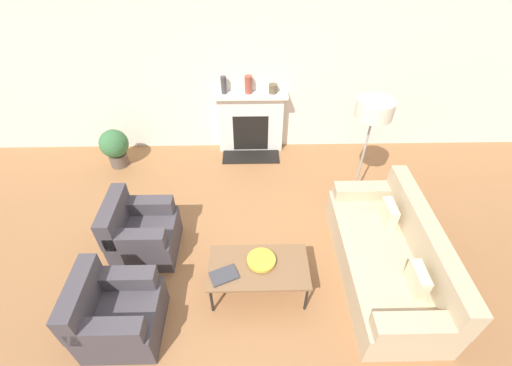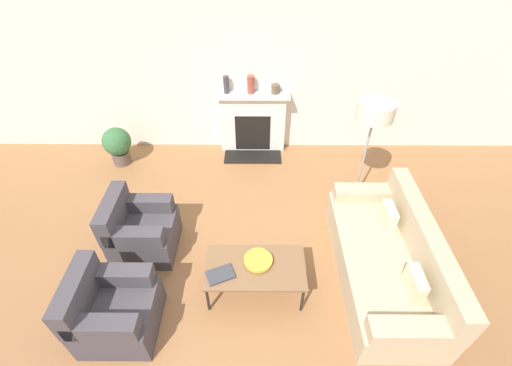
{
  "view_description": "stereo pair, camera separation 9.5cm",
  "coord_description": "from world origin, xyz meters",
  "px_view_note": "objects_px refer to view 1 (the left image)",
  "views": [
    {
      "loc": [
        0.22,
        -2.15,
        3.62
      ],
      "look_at": [
        0.29,
        1.5,
        0.45
      ],
      "focal_mm": 24.0,
      "sensor_mm": 36.0,
      "label": 1
    },
    {
      "loc": [
        0.32,
        -2.15,
        3.62
      ],
      "look_at": [
        0.29,
        1.5,
        0.45
      ],
      "focal_mm": 24.0,
      "sensor_mm": 36.0,
      "label": 2
    }
  ],
  "objects_px": {
    "book": "(224,275)",
    "mantel_vase_left": "(224,85)",
    "coffee_table": "(258,268)",
    "mantel_vase_center_left": "(248,85)",
    "armchair_far": "(141,233)",
    "potted_plant": "(115,146)",
    "fireplace": "(251,123)",
    "floor_lamp": "(373,116)",
    "couch": "(389,257)",
    "bowl": "(261,260)",
    "mantel_vase_center_right": "(273,89)",
    "armchair_near": "(116,314)"
  },
  "relations": [
    {
      "from": "armchair_far",
      "to": "couch",
      "type": "bearing_deg",
      "value": -97.84
    },
    {
      "from": "mantel_vase_center_left",
      "to": "armchair_far",
      "type": "bearing_deg",
      "value": -120.83
    },
    {
      "from": "mantel_vase_left",
      "to": "potted_plant",
      "type": "xyz_separation_m",
      "value": [
        -1.83,
        -0.45,
        -0.85
      ]
    },
    {
      "from": "book",
      "to": "couch",
      "type": "bearing_deg",
      "value": -13.63
    },
    {
      "from": "couch",
      "to": "coffee_table",
      "type": "relative_size",
      "value": 1.89
    },
    {
      "from": "book",
      "to": "mantel_vase_center_left",
      "type": "bearing_deg",
      "value": 61.78
    },
    {
      "from": "armchair_far",
      "to": "potted_plant",
      "type": "relative_size",
      "value": 1.27
    },
    {
      "from": "floor_lamp",
      "to": "mantel_vase_left",
      "type": "xyz_separation_m",
      "value": [
        -1.96,
        1.39,
        -0.22
      ]
    },
    {
      "from": "fireplace",
      "to": "floor_lamp",
      "type": "distance_m",
      "value": 2.26
    },
    {
      "from": "bowl",
      "to": "mantel_vase_left",
      "type": "relative_size",
      "value": 1.13
    },
    {
      "from": "armchair_near",
      "to": "book",
      "type": "height_order",
      "value": "armchair_near"
    },
    {
      "from": "bowl",
      "to": "mantel_vase_left",
      "type": "xyz_separation_m",
      "value": [
        -0.52,
        2.85,
        0.75
      ]
    },
    {
      "from": "armchair_far",
      "to": "floor_lamp",
      "type": "relative_size",
      "value": 0.51
    },
    {
      "from": "book",
      "to": "mantel_vase_center_right",
      "type": "xyz_separation_m",
      "value": [
        0.68,
        3.03,
        0.7
      ]
    },
    {
      "from": "fireplace",
      "to": "book",
      "type": "height_order",
      "value": "fireplace"
    },
    {
      "from": "armchair_near",
      "to": "armchair_far",
      "type": "bearing_deg",
      "value": 0.0
    },
    {
      "from": "armchair_far",
      "to": "bowl",
      "type": "xyz_separation_m",
      "value": [
        1.5,
        -0.56,
        0.15
      ]
    },
    {
      "from": "armchair_far",
      "to": "potted_plant",
      "type": "bearing_deg",
      "value": 24.82
    },
    {
      "from": "fireplace",
      "to": "mantel_vase_center_left",
      "type": "xyz_separation_m",
      "value": [
        -0.03,
        0.01,
        0.7
      ]
    },
    {
      "from": "mantel_vase_center_left",
      "to": "mantel_vase_center_right",
      "type": "bearing_deg",
      "value": 0.0
    },
    {
      "from": "armchair_far",
      "to": "floor_lamp",
      "type": "bearing_deg",
      "value": -72.87
    },
    {
      "from": "armchair_far",
      "to": "floor_lamp",
      "type": "distance_m",
      "value": 3.27
    },
    {
      "from": "fireplace",
      "to": "mantel_vase_center_right",
      "type": "xyz_separation_m",
      "value": [
        0.37,
        0.01,
        0.63
      ]
    },
    {
      "from": "couch",
      "to": "bowl",
      "type": "bearing_deg",
      "value": -84.71
    },
    {
      "from": "floor_lamp",
      "to": "mantel_vase_left",
      "type": "bearing_deg",
      "value": 144.68
    },
    {
      "from": "bowl",
      "to": "mantel_vase_center_right",
      "type": "relative_size",
      "value": 2.23
    },
    {
      "from": "fireplace",
      "to": "mantel_vase_left",
      "type": "distance_m",
      "value": 0.82
    },
    {
      "from": "book",
      "to": "floor_lamp",
      "type": "height_order",
      "value": "floor_lamp"
    },
    {
      "from": "book",
      "to": "mantel_vase_left",
      "type": "distance_m",
      "value": 3.12
    },
    {
      "from": "armchair_far",
      "to": "bowl",
      "type": "bearing_deg",
      "value": -110.41
    },
    {
      "from": "floor_lamp",
      "to": "mantel_vase_center_left",
      "type": "xyz_separation_m",
      "value": [
        -1.57,
        1.39,
        -0.22
      ]
    },
    {
      "from": "floor_lamp",
      "to": "mantel_vase_center_right",
      "type": "height_order",
      "value": "floor_lamp"
    },
    {
      "from": "fireplace",
      "to": "mantel_vase_left",
      "type": "bearing_deg",
      "value": 177.98
    },
    {
      "from": "coffee_table",
      "to": "mantel_vase_center_left",
      "type": "relative_size",
      "value": 3.86
    },
    {
      "from": "bowl",
      "to": "mantel_vase_center_right",
      "type": "distance_m",
      "value": 2.94
    },
    {
      "from": "couch",
      "to": "book",
      "type": "xyz_separation_m",
      "value": [
        -1.93,
        -0.32,
        0.15
      ]
    },
    {
      "from": "armchair_far",
      "to": "coffee_table",
      "type": "bearing_deg",
      "value": -112.79
    },
    {
      "from": "armchair_near",
      "to": "bowl",
      "type": "height_order",
      "value": "armchair_near"
    },
    {
      "from": "mantel_vase_left",
      "to": "potted_plant",
      "type": "bearing_deg",
      "value": -166.26
    },
    {
      "from": "armchair_far",
      "to": "coffee_table",
      "type": "xyz_separation_m",
      "value": [
        1.46,
        -0.61,
        0.09
      ]
    },
    {
      "from": "bowl",
      "to": "mantel_vase_left",
      "type": "bearing_deg",
      "value": 100.33
    },
    {
      "from": "coffee_table",
      "to": "mantel_vase_center_right",
      "type": "relative_size",
      "value": 7.75
    },
    {
      "from": "armchair_far",
      "to": "bowl",
      "type": "height_order",
      "value": "armchair_far"
    },
    {
      "from": "armchair_far",
      "to": "book",
      "type": "relative_size",
      "value": 2.49
    },
    {
      "from": "armchair_near",
      "to": "mantel_vase_center_right",
      "type": "xyz_separation_m",
      "value": [
        1.77,
        3.37,
        0.83
      ]
    },
    {
      "from": "couch",
      "to": "mantel_vase_center_left",
      "type": "bearing_deg",
      "value": -148.71
    },
    {
      "from": "fireplace",
      "to": "coffee_table",
      "type": "xyz_separation_m",
      "value": [
        0.07,
        -2.9,
        -0.11
      ]
    },
    {
      "from": "mantel_vase_center_left",
      "to": "mantel_vase_left",
      "type": "bearing_deg",
      "value": 180.0
    },
    {
      "from": "armchair_near",
      "to": "potted_plant",
      "type": "height_order",
      "value": "armchair_near"
    },
    {
      "from": "floor_lamp",
      "to": "couch",
      "type": "bearing_deg",
      "value": -86.51
    }
  ]
}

